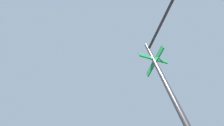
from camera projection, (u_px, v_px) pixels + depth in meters
traffic_signal_near at (183, 34)px, 3.32m from camera, size 1.65×3.21×6.39m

